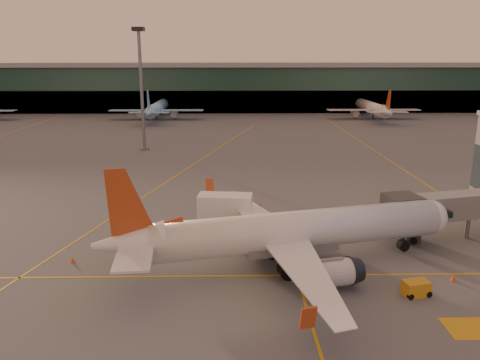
{
  "coord_description": "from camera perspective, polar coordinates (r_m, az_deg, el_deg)",
  "views": [
    {
      "loc": [
        -1.09,
        -34.76,
        19.8
      ],
      "look_at": [
        -0.02,
        21.04,
        5.0
      ],
      "focal_mm": 35.0,
      "sensor_mm": 36.0,
      "label": 1
    }
  ],
  "objects": [
    {
      "name": "cone_fwd",
      "position": [
        47.57,
        24.6,
        -10.78
      ],
      "size": [
        0.5,
        0.5,
        0.64
      ],
      "color": "#EC430C",
      "rests_on": "ground"
    },
    {
      "name": "ground",
      "position": [
        40.02,
        0.63,
        -14.81
      ],
      "size": [
        600.0,
        600.0,
        0.0
      ],
      "primitive_type": "plane",
      "color": "#4C4F54",
      "rests_on": "ground"
    },
    {
      "name": "gpu_cart",
      "position": [
        43.57,
        20.7,
        -12.28
      ],
      "size": [
        2.48,
        1.8,
        1.31
      ],
      "rotation": [
        0.0,
        0.0,
        0.23
      ],
      "color": "#C18318",
      "rests_on": "ground"
    },
    {
      "name": "catering_truck",
      "position": [
        53.3,
        -1.75,
        -3.9
      ],
      "size": [
        6.31,
        3.36,
        4.7
      ],
      "rotation": [
        0.0,
        0.0,
        -0.11
      ],
      "color": "red",
      "rests_on": "ground"
    },
    {
      "name": "jet_bridge",
      "position": [
        58.59,
        27.11,
        -2.79
      ],
      "size": [
        21.06,
        7.74,
        5.48
      ],
      "color": "slate",
      "rests_on": "ground"
    },
    {
      "name": "taxi_markings",
      "position": [
        81.92,
        -5.43,
        0.8
      ],
      "size": [
        100.12,
        173.0,
        0.01
      ],
      "color": "#CC9213",
      "rests_on": "ground"
    },
    {
      "name": "mast_west_near",
      "position": [
        102.64,
        -11.97,
        11.78
      ],
      "size": [
        2.4,
        2.4,
        25.6
      ],
      "color": "slate",
      "rests_on": "ground"
    },
    {
      "name": "cone_wing_left",
      "position": [
        63.76,
        2.41,
        -3.02
      ],
      "size": [
        0.41,
        0.41,
        0.52
      ],
      "color": "#EC430C",
      "rests_on": "ground"
    },
    {
      "name": "distant_aircraft_row",
      "position": [
        155.32,
        -8.52,
        7.37
      ],
      "size": [
        290.0,
        34.0,
        13.0
      ],
      "color": "#8BC2E9",
      "rests_on": "ground"
    },
    {
      "name": "cone_tail",
      "position": [
        49.88,
        -19.72,
        -9.15
      ],
      "size": [
        0.41,
        0.41,
        0.53
      ],
      "color": "#EC430C",
      "rests_on": "ground"
    },
    {
      "name": "terminal",
      "position": [
        176.9,
        -0.76,
        11.27
      ],
      "size": [
        400.0,
        20.0,
        17.6
      ],
      "color": "#19382D",
      "rests_on": "ground"
    },
    {
      "name": "main_airplane",
      "position": [
        45.19,
        5.88,
        -6.4
      ],
      "size": [
        35.12,
        31.97,
        10.72
      ],
      "rotation": [
        0.0,
        0.0,
        0.24
      ],
      "color": "white",
      "rests_on": "ground"
    }
  ]
}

